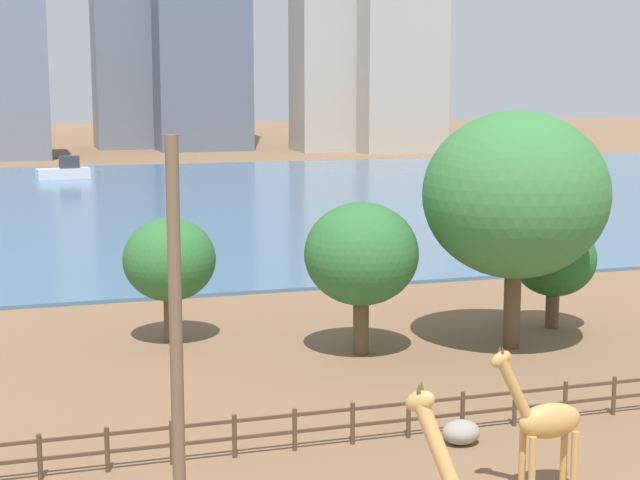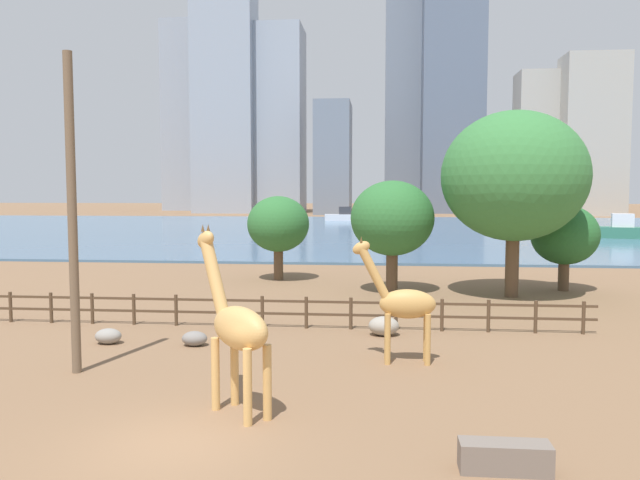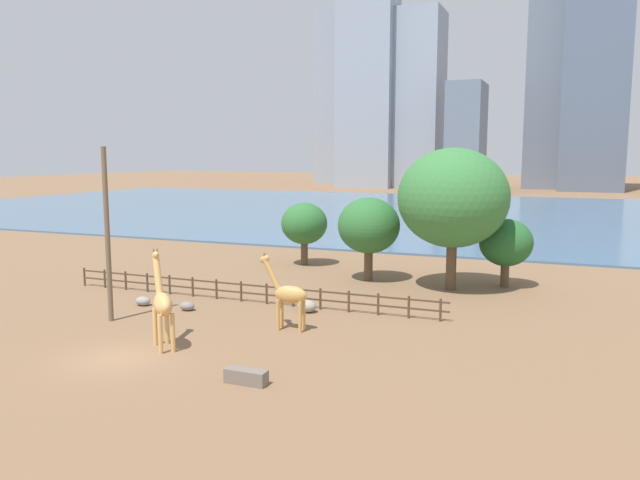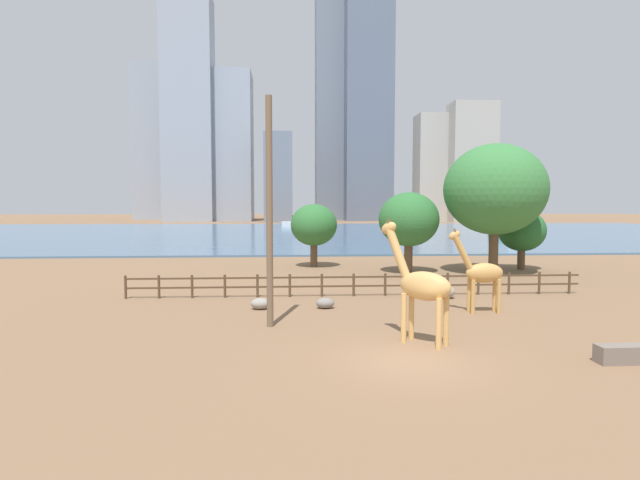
# 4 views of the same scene
# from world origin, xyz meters

# --- Properties ---
(ground_plane) EXTENTS (400.00, 400.00, 0.00)m
(ground_plane) POSITION_xyz_m (0.00, 80.00, 0.00)
(ground_plane) COLOR brown
(harbor_water) EXTENTS (180.00, 86.00, 0.20)m
(harbor_water) POSITION_xyz_m (0.00, 77.00, 0.10)
(harbor_water) COLOR #476B8C
(harbor_water) RESTS_ON ground
(giraffe_tall) EXTENTS (2.60, 2.51, 4.72)m
(giraffe_tall) POSITION_xyz_m (1.00, 2.14, 2.21)
(giraffe_tall) COLOR tan
(giraffe_tall) RESTS_ON ground
(giraffe_companion) EXTENTS (2.78, 0.76, 4.13)m
(giraffe_companion) POSITION_xyz_m (5.31, 7.22, 1.95)
(giraffe_companion) COLOR tan
(giraffe_companion) RESTS_ON ground
(utility_pole) EXTENTS (0.28, 0.28, 9.76)m
(utility_pole) POSITION_xyz_m (-4.74, 5.12, 4.88)
(utility_pole) COLOR brown
(utility_pole) RESTS_ON ground
(boulder_near_fence) EXTENTS (0.97, 0.75, 0.56)m
(boulder_near_fence) POSITION_xyz_m (-5.36, 8.73, 0.28)
(boulder_near_fence) COLOR gray
(boulder_near_fence) RESTS_ON ground
(boulder_by_pole) EXTENTS (1.19, 0.99, 0.74)m
(boulder_by_pole) POSITION_xyz_m (4.73, 11.04, 0.37)
(boulder_by_pole) COLOR gray
(boulder_by_pole) RESTS_ON ground
(boulder_small) EXTENTS (0.92, 0.71, 0.53)m
(boulder_small) POSITION_xyz_m (-2.11, 8.73, 0.27)
(boulder_small) COLOR gray
(boulder_small) RESTS_ON ground
(feeding_trough) EXTENTS (1.80, 0.60, 0.60)m
(feeding_trough) POSITION_xyz_m (7.08, -0.61, 0.30)
(feeding_trough) COLOR #72665B
(feeding_trough) RESTS_ON ground
(enclosure_fence) EXTENTS (26.12, 0.14, 1.30)m
(enclosure_fence) POSITION_xyz_m (-0.11, 12.00, 0.75)
(enclosure_fence) COLOR #4C3826
(enclosure_fence) RESTS_ON ground
(tree_left_large) EXTENTS (7.56, 7.56, 9.79)m
(tree_left_large) POSITION_xyz_m (11.52, 20.58, 6.37)
(tree_left_large) COLOR brown
(tree_left_large) RESTS_ON ground
(tree_center_broad) EXTENTS (4.59, 4.59, 6.19)m
(tree_center_broad) POSITION_xyz_m (5.22, 21.51, 4.09)
(tree_center_broad) COLOR brown
(tree_center_broad) RESTS_ON ground
(tree_right_tall) EXTENTS (3.90, 3.90, 5.30)m
(tree_right_tall) POSITION_xyz_m (-1.83, 25.73, 3.51)
(tree_right_tall) COLOR brown
(tree_right_tall) RESTS_ON ground
(tree_left_small) EXTENTS (3.72, 3.72, 4.83)m
(tree_left_small) POSITION_xyz_m (14.87, 23.05, 3.13)
(tree_left_small) COLOR brown
(tree_left_small) RESTS_ON ground
(boat_ferry) EXTENTS (6.81, 3.88, 2.83)m
(boat_ferry) POSITION_xyz_m (31.84, 62.13, 1.16)
(boat_ferry) COLOR #337259
(boat_ferry) RESTS_ON harbor_water
(boat_sailboat) EXTENTS (6.14, 2.89, 2.60)m
(boat_sailboat) POSITION_xyz_m (-2.57, 101.98, 1.08)
(boat_sailboat) COLOR silver
(boat_sailboat) RESTS_ON harbor_water
(skyline_tower_needle) EXTENTS (10.87, 11.84, 101.39)m
(skyline_tower_needle) POSITION_xyz_m (11.09, 161.26, 50.69)
(skyline_tower_needle) COLOR slate
(skyline_tower_needle) RESTS_ON ground
(skyline_block_central) EXTENTS (9.03, 9.76, 34.09)m
(skyline_block_central) POSITION_xyz_m (41.65, 143.46, 17.05)
(skyline_block_central) COLOR #ADA89E
(skyline_block_central) RESTS_ON ground
(skyline_tower_glass) EXTENTS (16.06, 10.26, 55.16)m
(skyline_tower_glass) POSITION_xyz_m (-51.12, 169.19, 27.58)
(skyline_tower_glass) COLOR #939EAD
(skyline_tower_glass) RESTS_ON ground
(skyline_block_left) EXTENTS (8.61, 14.65, 27.23)m
(skyline_block_left) POSITION_xyz_m (-7.11, 141.05, 13.61)
(skyline_block_left) COLOR slate
(skyline_block_left) RESTS_ON ground
(skyline_block_right) EXTENTS (15.66, 11.29, 70.84)m
(skyline_block_right) POSITION_xyz_m (-35.77, 147.78, 35.42)
(skyline_block_right) COLOR #939EAD
(skyline_block_right) RESTS_ON ground
(skyline_tower_short) EXTENTS (13.73, 14.52, 48.61)m
(skyline_tower_short) POSITION_xyz_m (-22.85, 152.60, 24.30)
(skyline_tower_short) COLOR #939EAD
(skyline_tower_short) RESTS_ON ground
(skyline_block_wide) EXTENTS (13.78, 9.56, 36.67)m
(skyline_block_wide) POSITION_xyz_m (52.87, 136.99, 18.34)
(skyline_block_wide) COLOR #ADA89E
(skyline_block_wide) RESTS_ON ground
(skyline_tower_far) EXTENTS (15.52, 9.48, 104.01)m
(skyline_tower_far) POSITION_xyz_m (22.74, 150.65, 52.01)
(skyline_tower_far) COLOR slate
(skyline_tower_far) RESTS_ON ground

